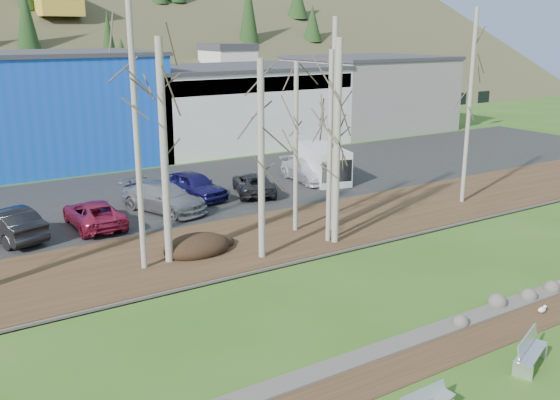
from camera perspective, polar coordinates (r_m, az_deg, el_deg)
ground at (r=20.02m, az=19.70°, el=-15.09°), size 200.00×200.00×0.00m
dirt_strip at (r=21.15m, az=15.13°, el=-12.93°), size 80.00×1.80×0.03m
near_bank_rocks at (r=21.75m, az=13.16°, el=-12.01°), size 80.00×0.80×0.50m
river at (r=24.45m, az=6.23°, el=-8.50°), size 80.00×8.00×0.90m
far_bank_rocks at (r=27.51m, az=0.86°, el=-5.64°), size 80.00×0.80×0.46m
far_bank at (r=30.04m, az=-2.52°, el=-3.67°), size 80.00×7.00×0.15m
parking_lot at (r=39.10m, az=-10.30°, el=0.59°), size 80.00×14.00×0.14m
building_blue at (r=50.10m, az=-23.25°, el=7.57°), size 20.40×12.24×8.30m
building_white at (r=56.01m, az=-4.61°, el=8.67°), size 18.36×12.24×6.80m
building_grey at (r=65.05m, az=8.07°, el=9.70°), size 14.28×12.24×7.30m
bench_intact at (r=20.73m, az=21.85°, el=-12.73°), size 1.95×1.20×0.94m
seagull at (r=24.49m, az=22.85°, el=-9.21°), size 0.43×0.20×0.31m
dirt_mound at (r=28.33m, az=-7.64°, el=-4.16°), size 3.14×2.22×0.62m
birch_2 at (r=26.28m, az=-10.55°, el=4.16°), size 0.32×0.32×9.45m
birch_3 at (r=25.60m, az=-12.99°, el=5.84°), size 0.24×0.24×11.29m
birch_4 at (r=26.50m, az=-1.72°, el=3.55°), size 0.29×0.29×8.57m
birch_5 at (r=30.28m, az=1.46°, el=4.76°), size 0.22×0.22×8.29m
birch_6 at (r=28.70m, az=4.58°, el=4.71°), size 0.23×0.23×8.86m
birch_7 at (r=28.49m, az=5.24°, el=5.13°), size 0.31×0.31×9.37m
birch_8 at (r=30.39m, az=4.88°, el=6.65°), size 0.27×0.27×10.28m
birch_9 at (r=36.89m, az=16.91°, el=8.05°), size 0.23×0.23×10.88m
car_0 at (r=32.31m, az=-23.69°, el=-2.00°), size 3.03×5.14×1.60m
car_1 at (r=32.98m, az=-16.65°, el=-1.22°), size 2.31×4.92×1.36m
car_2 at (r=34.87m, az=-10.57°, el=0.24°), size 3.98×5.84×1.57m
car_3 at (r=37.26m, az=-7.88°, el=1.35°), size 2.89×5.00×1.60m
car_4 at (r=38.05m, az=-2.43°, el=1.54°), size 3.68×5.15×1.30m
car_5 at (r=41.29m, az=2.45°, el=2.70°), size 2.36×4.94×1.39m
van_white at (r=41.34m, az=3.95°, el=3.30°), size 3.35×5.52×2.25m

